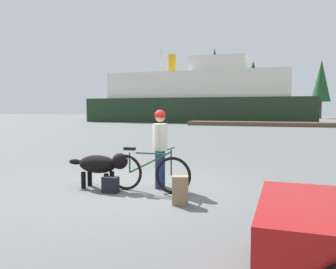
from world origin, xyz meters
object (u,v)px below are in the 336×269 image
object	(u,v)px
backpack	(180,190)
person_cyclist	(160,141)
sailboat_moored	(161,118)
handbag_pannier	(110,185)
bicycle	(148,172)
ferry_boat	(198,98)
dog	(101,165)

from	to	relation	value
backpack	person_cyclist	bearing A→B (deg)	125.71
sailboat_moored	handbag_pannier	bearing A→B (deg)	-71.33
backpack	handbag_pannier	bearing A→B (deg)	167.91
bicycle	ferry_boat	bearing A→B (deg)	102.40
handbag_pannier	sailboat_moored	distance (m)	38.06
backpack	ferry_boat	world-z (taller)	ferry_boat
backpack	ferry_boat	size ratio (longest dim) A/B	0.02
ferry_boat	backpack	bearing A→B (deg)	-76.47
dog	handbag_pannier	bearing A→B (deg)	-37.40
person_cyclist	dog	distance (m)	1.36
person_cyclist	bicycle	bearing A→B (deg)	-104.29
backpack	sailboat_moored	distance (m)	38.91
backpack	handbag_pannier	size ratio (longest dim) A/B	1.56
person_cyclist	dog	bearing A→B (deg)	-158.20
person_cyclist	ferry_boat	size ratio (longest dim) A/B	0.06
ferry_boat	sailboat_moored	xyz separation A→B (m)	(-5.05, 0.16, -2.52)
backpack	handbag_pannier	distance (m)	1.62
dog	ferry_boat	size ratio (longest dim) A/B	0.05
handbag_pannier	backpack	bearing A→B (deg)	-12.09
backpack	bicycle	bearing A→B (deg)	143.13
bicycle	person_cyclist	size ratio (longest dim) A/B	1.07
backpack	ferry_boat	distance (m)	37.37
person_cyclist	handbag_pannier	world-z (taller)	person_cyclist
ferry_boat	sailboat_moored	world-z (taller)	sailboat_moored
handbag_pannier	sailboat_moored	xyz separation A→B (m)	(-12.18, 36.06, 0.34)
handbag_pannier	ferry_boat	size ratio (longest dim) A/B	0.01
bicycle	dog	size ratio (longest dim) A/B	1.27
dog	backpack	size ratio (longest dim) A/B	2.77
handbag_pannier	sailboat_moored	world-z (taller)	sailboat_moored
person_cyclist	dog	size ratio (longest dim) A/B	1.19
bicycle	handbag_pannier	bearing A→B (deg)	-154.21
bicycle	backpack	world-z (taller)	bicycle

